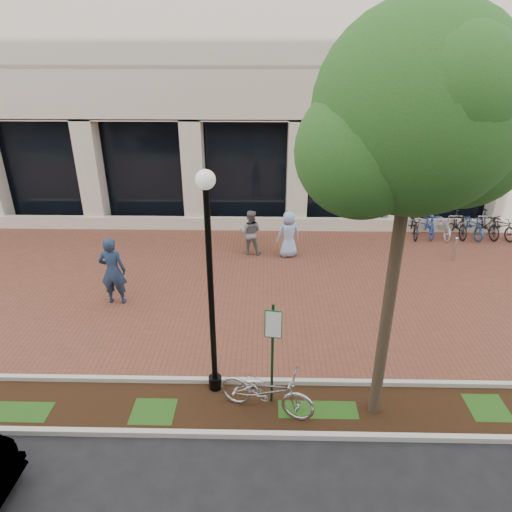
{
  "coord_description": "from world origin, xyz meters",
  "views": [
    {
      "loc": [
        0.78,
        -12.33,
        6.79
      ],
      "look_at": [
        0.53,
        -0.8,
        1.34
      ],
      "focal_mm": 32.0,
      "sensor_mm": 36.0,
      "label": 1
    }
  ],
  "objects_px": {
    "parking_sign": "(273,342)",
    "pedestrian_mid": "(250,232)",
    "locked_bicycle": "(266,390)",
    "pedestrian_right": "(289,234)",
    "street_tree": "(417,125)",
    "pedestrian_left": "(113,271)",
    "bike_rack_cluster": "(458,224)",
    "bollard": "(455,249)",
    "lamppost": "(210,278)"
  },
  "relations": [
    {
      "from": "locked_bicycle",
      "to": "pedestrian_mid",
      "type": "xyz_separation_m",
      "value": [
        -0.57,
        7.55,
        0.28
      ]
    },
    {
      "from": "lamppost",
      "to": "pedestrian_left",
      "type": "distance_m",
      "value": 5.05
    },
    {
      "from": "pedestrian_left",
      "to": "pedestrian_right",
      "type": "bearing_deg",
      "value": -148.12
    },
    {
      "from": "street_tree",
      "to": "bollard",
      "type": "bearing_deg",
      "value": 59.66
    },
    {
      "from": "parking_sign",
      "to": "pedestrian_left",
      "type": "xyz_separation_m",
      "value": [
        -4.4,
        3.91,
        -0.5
      ]
    },
    {
      "from": "pedestrian_mid",
      "to": "locked_bicycle",
      "type": "bearing_deg",
      "value": 99.08
    },
    {
      "from": "street_tree",
      "to": "pedestrian_mid",
      "type": "relative_size",
      "value": 4.65
    },
    {
      "from": "pedestrian_left",
      "to": "bollard",
      "type": "distance_m",
      "value": 11.04
    },
    {
      "from": "lamppost",
      "to": "street_tree",
      "type": "height_order",
      "value": "street_tree"
    },
    {
      "from": "street_tree",
      "to": "bike_rack_cluster",
      "type": "distance_m",
      "value": 11.79
    },
    {
      "from": "locked_bicycle",
      "to": "street_tree",
      "type": "bearing_deg",
      "value": -70.11
    },
    {
      "from": "bike_rack_cluster",
      "to": "pedestrian_mid",
      "type": "bearing_deg",
      "value": -166.83
    },
    {
      "from": "lamppost",
      "to": "bike_rack_cluster",
      "type": "xyz_separation_m",
      "value": [
        8.38,
        8.71,
        -2.23
      ]
    },
    {
      "from": "street_tree",
      "to": "bollard",
      "type": "height_order",
      "value": "street_tree"
    },
    {
      "from": "pedestrian_left",
      "to": "bollard",
      "type": "height_order",
      "value": "pedestrian_left"
    },
    {
      "from": "lamppost",
      "to": "bollard",
      "type": "distance_m",
      "value": 10.1
    },
    {
      "from": "locked_bicycle",
      "to": "bike_rack_cluster",
      "type": "distance_m",
      "value": 11.85
    },
    {
      "from": "pedestrian_mid",
      "to": "bike_rack_cluster",
      "type": "relative_size",
      "value": 0.39
    },
    {
      "from": "street_tree",
      "to": "locked_bicycle",
      "type": "bearing_deg",
      "value": -178.69
    },
    {
      "from": "lamppost",
      "to": "pedestrian_right",
      "type": "height_order",
      "value": "lamppost"
    },
    {
      "from": "bollard",
      "to": "bike_rack_cluster",
      "type": "xyz_separation_m",
      "value": [
        0.94,
        2.25,
        0.01
      ]
    },
    {
      "from": "parking_sign",
      "to": "bollard",
      "type": "distance_m",
      "value": 9.31
    },
    {
      "from": "parking_sign",
      "to": "locked_bicycle",
      "type": "relative_size",
      "value": 1.19
    },
    {
      "from": "parking_sign",
      "to": "bike_rack_cluster",
      "type": "relative_size",
      "value": 0.57
    },
    {
      "from": "locked_bicycle",
      "to": "pedestrian_right",
      "type": "distance_m",
      "value": 7.43
    },
    {
      "from": "lamppost",
      "to": "pedestrian_right",
      "type": "relative_size",
      "value": 2.95
    },
    {
      "from": "locked_bicycle",
      "to": "pedestrian_left",
      "type": "relative_size",
      "value": 0.99
    },
    {
      "from": "pedestrian_left",
      "to": "pedestrian_mid",
      "type": "height_order",
      "value": "pedestrian_left"
    },
    {
      "from": "bollard",
      "to": "pedestrian_mid",
      "type": "bearing_deg",
      "value": 176.22
    },
    {
      "from": "bike_rack_cluster",
      "to": "bollard",
      "type": "bearing_deg",
      "value": -112.42
    },
    {
      "from": "street_tree",
      "to": "lamppost",
      "type": "bearing_deg",
      "value": 169.94
    },
    {
      "from": "street_tree",
      "to": "pedestrian_right",
      "type": "distance_m",
      "value": 8.91
    },
    {
      "from": "pedestrian_left",
      "to": "bike_rack_cluster",
      "type": "height_order",
      "value": "pedestrian_left"
    },
    {
      "from": "street_tree",
      "to": "pedestrian_right",
      "type": "xyz_separation_m",
      "value": [
        -1.47,
        7.34,
        -4.84
      ]
    },
    {
      "from": "pedestrian_left",
      "to": "bike_rack_cluster",
      "type": "relative_size",
      "value": 0.48
    },
    {
      "from": "parking_sign",
      "to": "pedestrian_mid",
      "type": "relative_size",
      "value": 1.47
    },
    {
      "from": "bike_rack_cluster",
      "to": "pedestrian_right",
      "type": "bearing_deg",
      "value": -163.0
    },
    {
      "from": "locked_bicycle",
      "to": "pedestrian_left",
      "type": "bearing_deg",
      "value": 64.44
    },
    {
      "from": "lamppost",
      "to": "pedestrian_left",
      "type": "height_order",
      "value": "lamppost"
    },
    {
      "from": "pedestrian_right",
      "to": "bike_rack_cluster",
      "type": "distance_m",
      "value": 6.83
    },
    {
      "from": "pedestrian_mid",
      "to": "bollard",
      "type": "bearing_deg",
      "value": -179.02
    },
    {
      "from": "pedestrian_mid",
      "to": "pedestrian_right",
      "type": "xyz_separation_m",
      "value": [
        1.32,
        -0.17,
        0.02
      ]
    },
    {
      "from": "bollard",
      "to": "locked_bicycle",
      "type": "bearing_deg",
      "value": -131.79
    },
    {
      "from": "parking_sign",
      "to": "lamppost",
      "type": "relative_size",
      "value": 0.49
    },
    {
      "from": "pedestrian_right",
      "to": "bollard",
      "type": "height_order",
      "value": "pedestrian_right"
    },
    {
      "from": "locked_bicycle",
      "to": "pedestrian_right",
      "type": "xyz_separation_m",
      "value": [
        0.75,
        7.39,
        0.29
      ]
    },
    {
      "from": "pedestrian_right",
      "to": "bollard",
      "type": "distance_m",
      "value": 5.61
    },
    {
      "from": "locked_bicycle",
      "to": "pedestrian_mid",
      "type": "distance_m",
      "value": 7.58
    },
    {
      "from": "lamppost",
      "to": "bike_rack_cluster",
      "type": "relative_size",
      "value": 1.16
    },
    {
      "from": "lamppost",
      "to": "bollard",
      "type": "bearing_deg",
      "value": 40.96
    }
  ]
}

